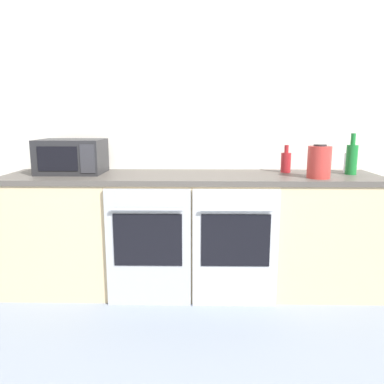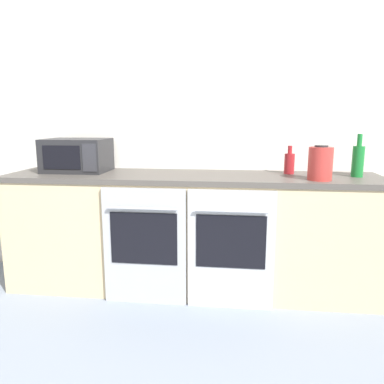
% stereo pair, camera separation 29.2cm
% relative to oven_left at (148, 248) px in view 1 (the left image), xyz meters
% --- Properties ---
extents(wall_back, '(10.00, 0.06, 2.60)m').
position_rel_oven_left_xyz_m(wall_back, '(0.31, 0.67, 0.86)').
color(wall_back, silver).
rests_on(wall_back, ground_plane).
extents(counter_back, '(2.89, 0.65, 0.92)m').
position_rel_oven_left_xyz_m(counter_back, '(0.31, 0.33, 0.02)').
color(counter_back, '#D1B789').
rests_on(counter_back, ground_plane).
extents(oven_left, '(0.61, 0.06, 0.87)m').
position_rel_oven_left_xyz_m(oven_left, '(0.00, 0.00, 0.00)').
color(oven_left, '#A8AAAF').
rests_on(oven_left, ground_plane).
extents(oven_right, '(0.61, 0.06, 0.87)m').
position_rel_oven_left_xyz_m(oven_right, '(0.62, 0.00, 0.00)').
color(oven_right, '#B7BABF').
rests_on(oven_right, ground_plane).
extents(microwave, '(0.50, 0.38, 0.27)m').
position_rel_oven_left_xyz_m(microwave, '(-0.64, 0.39, 0.62)').
color(microwave, '#232326').
rests_on(microwave, counter_back).
extents(bottle_green, '(0.09, 0.09, 0.32)m').
position_rel_oven_left_xyz_m(bottle_green, '(1.54, 0.36, 0.61)').
color(bottle_green, '#19722D').
rests_on(bottle_green, counter_back).
extents(bottle_clear, '(0.07, 0.07, 0.22)m').
position_rel_oven_left_xyz_m(bottle_clear, '(1.57, 0.47, 0.57)').
color(bottle_clear, silver).
rests_on(bottle_clear, counter_back).
extents(bottle_red, '(0.08, 0.08, 0.22)m').
position_rel_oven_left_xyz_m(bottle_red, '(1.06, 0.46, 0.57)').
color(bottle_red, maroon).
rests_on(bottle_red, counter_back).
extents(kettle, '(0.17, 0.17, 0.24)m').
position_rel_oven_left_xyz_m(kettle, '(1.23, 0.17, 0.60)').
color(kettle, '#B2332D').
rests_on(kettle, counter_back).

